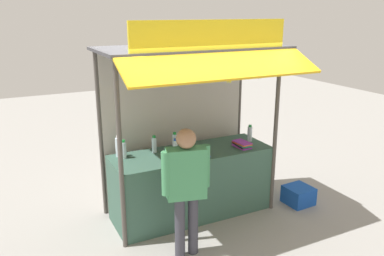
% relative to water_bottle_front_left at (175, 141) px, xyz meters
% --- Properties ---
extents(ground_plane, '(20.00, 20.00, 0.00)m').
position_rel_water_bottle_front_left_xyz_m(ground_plane, '(0.17, -0.23, -1.09)').
color(ground_plane, gray).
extents(stall_counter, '(2.30, 0.79, 0.97)m').
position_rel_water_bottle_front_left_xyz_m(stall_counter, '(0.17, -0.23, -0.60)').
color(stall_counter, '#385B4C').
rests_on(stall_counter, ground).
extents(stall_structure, '(2.50, 1.70, 2.80)m').
position_rel_water_bottle_front_left_xyz_m(stall_structure, '(0.17, -0.06, 0.63)').
color(stall_structure, '#4C4742').
rests_on(stall_structure, ground).
extents(water_bottle_front_left, '(0.07, 0.07, 0.25)m').
position_rel_water_bottle_front_left_xyz_m(water_bottle_front_left, '(0.00, 0.00, 0.00)').
color(water_bottle_front_left, silver).
rests_on(water_bottle_front_left, stall_counter).
extents(water_bottle_far_left, '(0.08, 0.08, 0.30)m').
position_rel_water_bottle_front_left_xyz_m(water_bottle_far_left, '(-0.82, 0.05, 0.03)').
color(water_bottle_far_left, silver).
rests_on(water_bottle_far_left, stall_counter).
extents(water_bottle_back_left, '(0.07, 0.07, 0.26)m').
position_rel_water_bottle_front_left_xyz_m(water_bottle_back_left, '(-0.78, -0.05, 0.01)').
color(water_bottle_back_left, silver).
rests_on(water_bottle_back_left, stall_counter).
extents(water_bottle_left, '(0.06, 0.06, 0.23)m').
position_rel_water_bottle_front_left_xyz_m(water_bottle_left, '(-0.09, -0.23, -0.01)').
color(water_bottle_left, silver).
rests_on(water_bottle_left, stall_counter).
extents(water_bottle_back_right, '(0.07, 0.07, 0.25)m').
position_rel_water_bottle_front_left_xyz_m(water_bottle_back_right, '(-0.32, -0.02, 0.00)').
color(water_bottle_back_right, silver).
rests_on(water_bottle_back_right, stall_counter).
extents(water_bottle_right, '(0.07, 0.07, 0.26)m').
position_rel_water_bottle_front_left_xyz_m(water_bottle_right, '(1.17, -0.20, 0.01)').
color(water_bottle_right, silver).
rests_on(water_bottle_right, stall_counter).
extents(magazine_stack_far_right, '(0.21, 0.30, 0.08)m').
position_rel_water_bottle_front_left_xyz_m(magazine_stack_far_right, '(0.92, -0.38, -0.08)').
color(magazine_stack_far_right, purple).
rests_on(magazine_stack_far_right, stall_counter).
extents(magazine_stack_rear_center, '(0.21, 0.25, 0.05)m').
position_rel_water_bottle_front_left_xyz_m(magazine_stack_rear_center, '(0.20, -0.42, -0.09)').
color(magazine_stack_rear_center, blue).
rests_on(magazine_stack_rear_center, stall_counter).
extents(banana_bunch_inner_right, '(0.09, 0.09, 0.27)m').
position_rel_water_bottle_front_left_xyz_m(banana_bunch_inner_right, '(-0.02, -0.72, 1.04)').
color(banana_bunch_inner_right, '#332D23').
extents(banana_bunch_inner_left, '(0.09, 0.08, 0.30)m').
position_rel_water_bottle_front_left_xyz_m(banana_bunch_inner_left, '(0.44, -0.72, 1.00)').
color(banana_bunch_inner_left, '#332D23').
extents(banana_bunch_leftmost, '(0.12, 0.11, 0.28)m').
position_rel_water_bottle_front_left_xyz_m(banana_bunch_leftmost, '(0.90, -0.72, 1.03)').
color(banana_bunch_leftmost, '#332D23').
extents(banana_bunch_rightmost, '(0.08, 0.08, 0.27)m').
position_rel_water_bottle_front_left_xyz_m(banana_bunch_rightmost, '(-0.28, -0.72, 1.02)').
color(banana_bunch_rightmost, '#332D23').
extents(vendor_person, '(0.62, 0.30, 1.62)m').
position_rel_water_bottle_front_left_xyz_m(vendor_person, '(-0.35, -1.13, -0.11)').
color(vendor_person, '#383842').
rests_on(vendor_person, ground).
extents(plastic_crate, '(0.41, 0.41, 0.27)m').
position_rel_water_bottle_front_left_xyz_m(plastic_crate, '(1.79, -0.70, -0.95)').
color(plastic_crate, '#194CB2').
rests_on(plastic_crate, ground).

